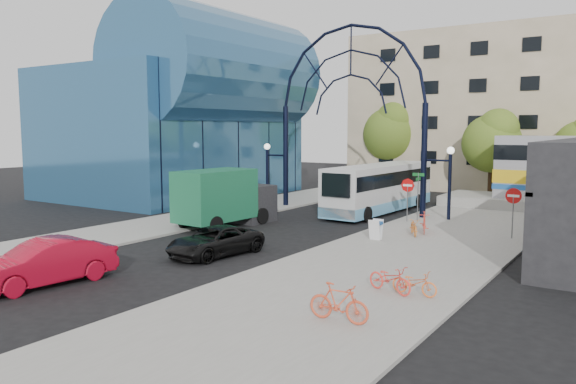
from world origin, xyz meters
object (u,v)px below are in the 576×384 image
Objects in this scene: red_sedan at (44,263)px; stop_sign at (408,189)px; green_truck at (226,198)px; sandwich_board at (376,227)px; city_bus at (380,187)px; bike_far_a at (390,279)px; bike_far_b at (339,303)px; tree_north_b at (392,131)px; black_suv at (215,241)px; do_not_enter_sign at (513,201)px; street_name_sign at (418,186)px; gateway_arch at (351,80)px; bike_near_b at (424,223)px; tree_north_a at (493,140)px; bike_far_c at (415,283)px; bike_near_a at (414,227)px.

stop_sign is at bearing 80.72° from red_sedan.
stop_sign is 0.38× the size of green_truck.
stop_sign is at bearing 97.57° from sandwich_board.
city_bus is 18.94m from bike_far_a.
green_truck is 3.59× the size of bike_far_b.
tree_north_b is 1.77× the size of black_suv.
green_truck is (-14.30, -4.58, -0.37)m from do_not_enter_sign.
red_sedan is at bearing -107.05° from street_name_sign.
bike_far_a is (9.68, -15.82, -7.98)m from gateway_arch.
street_name_sign reaches higher than bike_far_b.
green_truck is (0.58, -24.50, -3.66)m from tree_north_b.
stop_sign is 3.84m from bike_near_b.
green_truck is (-9.42, -20.50, -3.00)m from tree_north_a.
bike_far_b is at bearing -66.60° from city_bus.
green_truck reaches higher than bike_far_c.
green_truck is at bearing -114.39° from city_bus.
sandwich_board reaches higher than bike_near_a.
sandwich_board is at bearing -64.72° from city_bus.
gateway_arch reaches higher than bike_near_a.
sandwich_board is 9.06m from bike_far_c.
stop_sign reaches higher than do_not_enter_sign.
bike_far_a is (4.08, -7.79, -0.17)m from sandwich_board.
sandwich_board is at bearing 71.10° from red_sedan.
green_truck reaches higher than red_sedan.
tree_north_a reaches higher than city_bus.
bike_near_b is at bearing 20.42° from bike_far_c.
sandwich_board is 8.80m from bike_far_a.
bike_far_c is at bearing -98.45° from bike_near_a.
do_not_enter_sign is 1.37× the size of bike_far_b.
gateway_arch is at bearing 24.14° from bike_far_b.
do_not_enter_sign is 0.31× the size of tree_north_b.
tree_north_a is at bearing 107.03° from do_not_enter_sign.
do_not_enter_sign is 1.44× the size of bike_far_a.
tree_north_b reaches higher than bike_near_a.
gateway_arch is 13.98m from tree_north_a.
sandwich_board is at bearing 44.36° from bike_far_a.
green_truck is at bearing -114.68° from tree_north_a.
city_bus is (1.60, 1.29, -6.93)m from gateway_arch.
bike_near_a is at bearing -156.64° from do_not_enter_sign.
bike_near_b is at bearing -47.59° from city_bus.
bike_near_b reaches higher than bike_far_c.
tree_north_a is 27.20m from black_suv.
stop_sign is 1.01× the size of do_not_enter_sign.
gateway_arch is 8.96× the size of bike_far_c.
tree_north_b is 31.15m from black_suv.
green_truck is at bearing 77.57° from bike_far_a.
do_not_enter_sign is at bearing -24.16° from street_name_sign.
tree_north_a is at bearing 84.58° from stop_sign.
bike_far_a is at bearing 103.22° from bike_far_c.
city_bus is at bearing 94.91° from black_suv.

